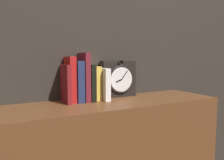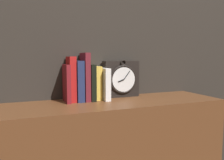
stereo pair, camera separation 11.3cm
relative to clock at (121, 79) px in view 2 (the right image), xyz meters
name	(u,v)px [view 2 (the right image)]	position (x,y,z in m)	size (l,w,h in m)	color
wall_back	(100,5)	(-0.11, 0.07, 0.43)	(6.00, 0.05, 2.60)	#2D2823
clock	(121,79)	(0.00, 0.00, 0.00)	(0.21, 0.08, 0.22)	black
book_slot0_maroon	(67,83)	(-0.33, -0.03, -0.01)	(0.02, 0.14, 0.20)	maroon
book_slot1_red	(71,79)	(-0.30, -0.02, 0.01)	(0.03, 0.12, 0.24)	#B01918
book_slot2_navy	(78,81)	(-0.26, -0.03, 0.00)	(0.04, 0.13, 0.22)	navy
book_slot3_maroon	(85,77)	(-0.23, -0.03, 0.02)	(0.03, 0.13, 0.26)	maroon
book_slot4_black	(91,82)	(-0.20, -0.03, -0.01)	(0.03, 0.14, 0.20)	black
book_slot5_yellow	(96,83)	(-0.16, -0.02, -0.01)	(0.03, 0.11, 0.18)	yellow
book_slot6_white	(104,84)	(-0.12, -0.04, -0.02)	(0.03, 0.15, 0.17)	white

